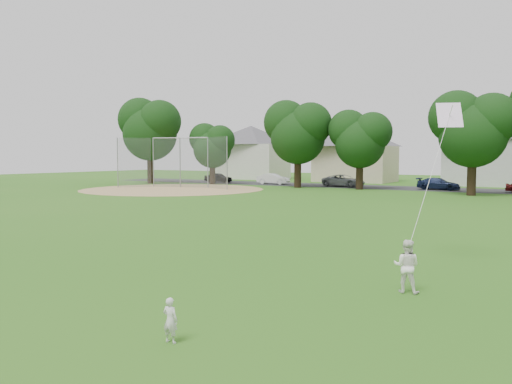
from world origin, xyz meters
The scene contains 10 objects.
ground centered at (0.00, 0.00, 0.00)m, with size 160.00×160.00×0.00m, color #296216.
street centered at (0.00, 42.00, 0.01)m, with size 90.00×7.00×0.01m, color #2D2D30.
dirt_infield centered at (-26.00, 28.00, 0.01)m, with size 18.00×18.00×0.02m, color #9E7F51.
toddler centered at (1.23, -3.20, 0.41)m, with size 0.30×0.20×0.82m, color silver.
older_boy centered at (3.89, 2.28, 0.65)m, with size 0.63×0.49×1.29m, color white.
kite centered at (3.97, 4.21, 2.73)m, with size 1.03×2.34×5.29m.
baseball_backstop centered at (-27.42, 30.42, 2.61)m, with size 11.51×4.67×5.23m.
tree_row centered at (0.48, 36.39, 6.14)m, with size 81.78×9.28×10.63m.
parked_cars centered at (-9.69, 41.00, 0.62)m, with size 46.21×2.72×1.29m.
house_row centered at (-0.19, 52.00, 4.81)m, with size 78.06×14.17×9.64m.
Camera 1 is at (7.03, -9.71, 3.29)m, focal length 35.00 mm.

